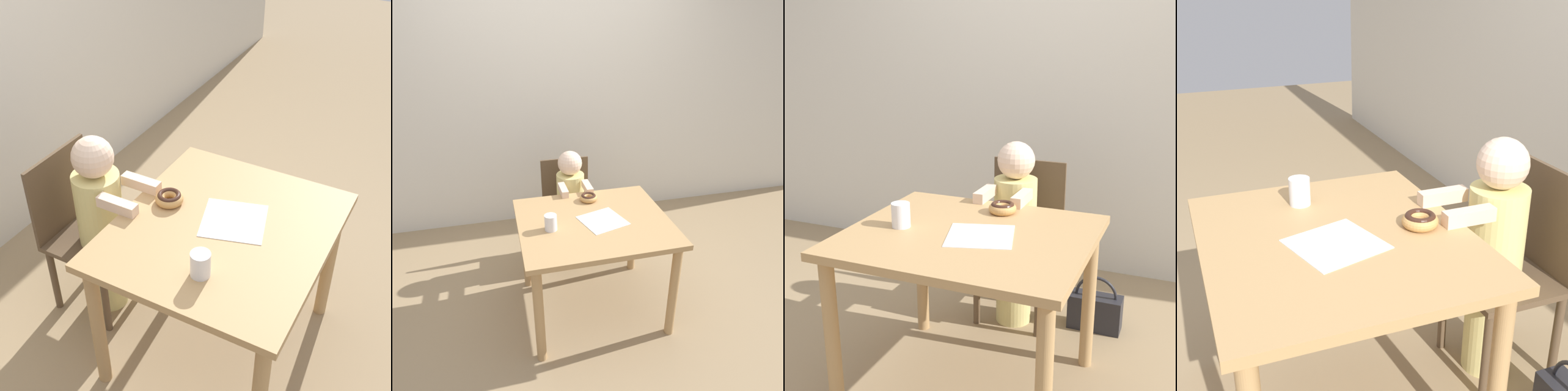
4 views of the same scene
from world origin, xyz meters
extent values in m
plane|color=#997F5B|center=(0.00, 0.00, 0.00)|extent=(12.00, 12.00, 0.00)
cube|color=silver|center=(0.00, 1.48, 1.25)|extent=(8.00, 0.05, 2.50)
cube|color=tan|center=(0.00, 0.00, 0.71)|extent=(0.98, 0.86, 0.03)
cylinder|color=tan|center=(-0.43, -0.37, 0.35)|extent=(0.06, 0.06, 0.70)
cylinder|color=tan|center=(0.43, -0.37, 0.35)|extent=(0.06, 0.06, 0.70)
cylinder|color=tan|center=(-0.43, 0.37, 0.35)|extent=(0.06, 0.06, 0.70)
cylinder|color=tan|center=(0.43, 0.37, 0.35)|extent=(0.06, 0.06, 0.70)
cube|color=brown|center=(-0.02, 0.68, 0.41)|extent=(0.40, 0.38, 0.03)
cube|color=brown|center=(-0.02, 0.87, 0.63)|extent=(0.40, 0.02, 0.42)
cylinder|color=brown|center=(-0.19, 0.52, 0.20)|extent=(0.04, 0.04, 0.40)
cylinder|color=brown|center=(0.15, 0.52, 0.20)|extent=(0.04, 0.04, 0.40)
cylinder|color=brown|center=(-0.19, 0.84, 0.20)|extent=(0.04, 0.04, 0.40)
cylinder|color=brown|center=(0.15, 0.84, 0.20)|extent=(0.04, 0.04, 0.40)
cylinder|color=#E0D17F|center=(-0.02, 0.63, 0.21)|extent=(0.19, 0.19, 0.42)
cylinder|color=#E0D17F|center=(-0.02, 0.63, 0.61)|extent=(0.22, 0.22, 0.38)
sphere|color=beige|center=(-0.02, 0.63, 0.89)|extent=(0.19, 0.19, 0.19)
cube|color=beige|center=(-0.11, 0.45, 0.76)|extent=(0.05, 0.19, 0.05)
cube|color=beige|center=(0.07, 0.45, 0.76)|extent=(0.05, 0.19, 0.05)
torus|color=tan|center=(0.04, 0.28, 0.75)|extent=(0.12, 0.12, 0.04)
torus|color=#381E14|center=(0.04, 0.28, 0.77)|extent=(0.11, 0.11, 0.02)
cube|color=white|center=(0.06, -0.02, 0.73)|extent=(0.32, 0.32, 0.00)
cube|color=#232328|center=(0.41, 0.71, 0.09)|extent=(0.27, 0.12, 0.19)
torus|color=#232328|center=(0.41, 0.71, 0.19)|extent=(0.22, 0.02, 0.22)
cylinder|color=white|center=(-0.29, -0.05, 0.78)|extent=(0.08, 0.08, 0.10)
camera|label=1|loc=(-1.57, -0.72, 2.16)|focal=50.00mm
camera|label=2|loc=(-0.58, -2.08, 1.99)|focal=35.00mm
camera|label=3|loc=(0.83, -1.88, 1.52)|focal=50.00mm
camera|label=4|loc=(1.51, -0.47, 1.54)|focal=50.00mm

